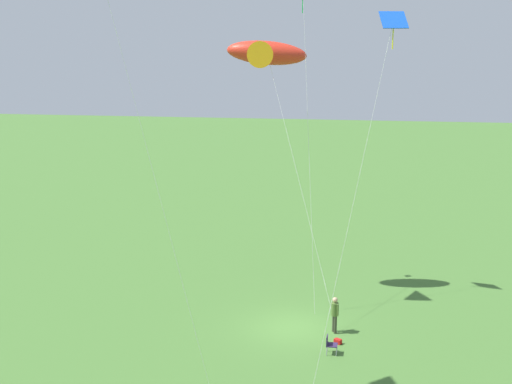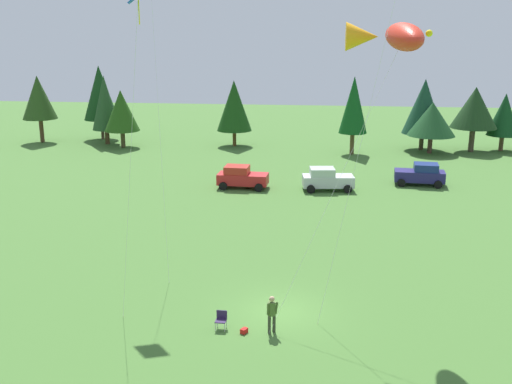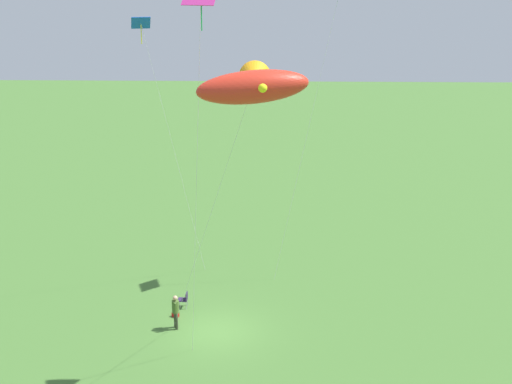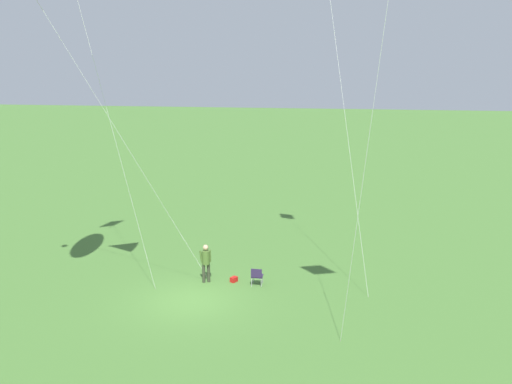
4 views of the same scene
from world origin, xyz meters
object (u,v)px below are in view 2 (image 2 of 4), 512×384
at_px(backpack_on_grass, 244,331).
at_px(car_navy_hatch, 421,174).
at_px(car_silver_compact, 327,179).
at_px(kite_diamond_blue, 137,11).
at_px(person_kite_flyer, 272,311).
at_px(folding_chair, 221,318).
at_px(kite_large_fish, 394,37).
at_px(car_red_sedan, 242,177).

distance_m(backpack_on_grass, car_navy_hatch, 29.95).
relative_size(car_silver_compact, kite_diamond_blue, 0.30).
bearing_deg(backpack_on_grass, person_kite_flyer, 9.36).
xyz_separation_m(backpack_on_grass, car_silver_compact, (3.66, 24.91, 0.84)).
relative_size(folding_chair, kite_diamond_blue, 0.06).
height_order(backpack_on_grass, kite_large_fish, kite_large_fish).
distance_m(backpack_on_grass, car_silver_compact, 25.19).
relative_size(folding_chair, backpack_on_grass, 2.56).
relative_size(backpack_on_grass, car_red_sedan, 0.07).
bearing_deg(folding_chair, backpack_on_grass, 75.66).
distance_m(folding_chair, car_navy_hatch, 30.09).
height_order(person_kite_flyer, car_red_sedan, car_red_sedan).
xyz_separation_m(folding_chair, kite_large_fish, (7.28, 3.82, 12.21)).
height_order(person_kite_flyer, backpack_on_grass, person_kite_flyer).
distance_m(car_navy_hatch, kite_large_fish, 26.76).
height_order(car_silver_compact, kite_diamond_blue, kite_diamond_blue).
bearing_deg(car_red_sedan, person_kite_flyer, 103.62).
bearing_deg(car_navy_hatch, folding_chair, -110.34).
xyz_separation_m(car_red_sedan, car_silver_compact, (7.14, 0.07, 0.00)).
relative_size(person_kite_flyer, kite_large_fish, 0.13).
distance_m(car_silver_compact, kite_diamond_blue, 30.32).
bearing_deg(folding_chair, car_navy_hatch, 157.21).
xyz_separation_m(car_silver_compact, kite_diamond_blue, (-7.29, -26.54, 12.72)).
relative_size(backpack_on_grass, kite_large_fish, 0.02).
relative_size(person_kite_flyer, car_silver_compact, 0.40).
xyz_separation_m(car_silver_compact, kite_large_fish, (2.54, -20.76, 11.74)).
distance_m(car_red_sedan, car_navy_hatch, 15.45).
bearing_deg(car_red_sedan, car_silver_compact, -176.60).
xyz_separation_m(folding_chair, car_silver_compact, (4.74, 24.58, 0.46)).
height_order(person_kite_flyer, car_navy_hatch, car_navy_hatch).
bearing_deg(car_red_sedan, backpack_on_grass, 100.82).
height_order(person_kite_flyer, kite_large_fish, kite_large_fish).
bearing_deg(person_kite_flyer, car_red_sedan, 167.51).
relative_size(folding_chair, kite_large_fish, 0.06).
relative_size(backpack_on_grass, car_navy_hatch, 0.07).
bearing_deg(kite_large_fish, car_silver_compact, 96.99).
height_order(folding_chair, kite_large_fish, kite_large_fish).
distance_m(person_kite_flyer, folding_chair, 2.35).
bearing_deg(car_navy_hatch, kite_diamond_blue, -112.91).
bearing_deg(kite_diamond_blue, kite_large_fish, 30.43).
distance_m(car_silver_compact, car_navy_hatch, 8.49).
xyz_separation_m(backpack_on_grass, car_red_sedan, (-3.48, 24.84, 0.84)).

